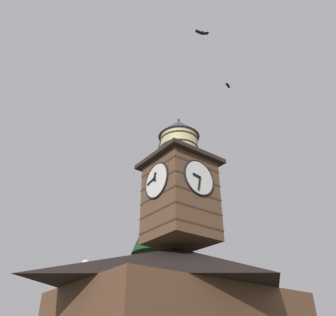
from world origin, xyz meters
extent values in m
pyramid|color=black|center=(-1.76, -1.30, 5.74)|extent=(11.90, 9.24, 2.38)
cube|color=brown|center=(-1.38, -0.41, 9.29)|extent=(3.28, 3.28, 4.71)
cube|color=#432E20|center=(-1.38, -0.41, 7.50)|extent=(3.32, 3.32, 0.10)
cube|color=#432E20|center=(-1.38, -0.41, 8.38)|extent=(3.32, 3.32, 0.10)
cube|color=#432E20|center=(-1.38, -0.41, 9.26)|extent=(3.32, 3.32, 0.10)
cube|color=#432E20|center=(-1.38, -0.41, 10.15)|extent=(3.32, 3.32, 0.10)
cube|color=#432E20|center=(-1.38, -0.41, 11.03)|extent=(3.32, 3.32, 0.10)
cylinder|color=white|center=(-1.38, 1.26, 10.19)|extent=(2.05, 0.10, 2.05)
torus|color=black|center=(-1.38, 1.28, 10.19)|extent=(2.15, 0.10, 2.15)
cube|color=black|center=(-1.12, 1.36, 10.21)|extent=(0.52, 0.04, 0.18)
cube|color=black|center=(-1.29, 1.36, 9.77)|extent=(0.24, 0.04, 0.84)
sphere|color=black|center=(-1.38, 1.37, 10.19)|extent=(0.10, 0.10, 0.10)
cylinder|color=white|center=(0.29, -0.41, 10.19)|extent=(0.10, 2.05, 2.05)
torus|color=black|center=(0.32, -0.41, 10.19)|extent=(0.10, 2.15, 2.15)
cube|color=black|center=(0.39, -0.49, 10.43)|extent=(0.04, 0.28, 0.52)
cube|color=black|center=(0.39, -0.82, 10.28)|extent=(0.04, 0.83, 0.28)
sphere|color=black|center=(0.40, -0.41, 10.19)|extent=(0.10, 0.10, 0.10)
cube|color=#2D231E|center=(-1.38, -0.41, 11.77)|extent=(3.98, 3.98, 0.25)
cylinder|color=beige|center=(-1.38, -0.41, 12.82)|extent=(2.33, 2.33, 1.85)
cylinder|color=#2D2319|center=(-1.38, -0.41, 12.20)|extent=(2.39, 2.39, 0.10)
cylinder|color=#2D2319|center=(-1.38, -0.41, 12.82)|extent=(2.39, 2.39, 0.10)
cylinder|color=#2D2319|center=(-1.38, -0.41, 13.44)|extent=(2.39, 2.39, 0.10)
cone|color=#384251|center=(-1.38, -0.41, 14.38)|extent=(2.63, 2.63, 1.28)
sphere|color=#2D3847|center=(-1.38, -0.41, 15.12)|extent=(0.16, 0.16, 0.16)
cone|color=#1C311C|center=(-3.76, -5.70, 4.18)|extent=(6.03, 6.03, 3.85)
cone|color=#1B3420|center=(-3.76, -5.70, 6.88)|extent=(5.00, 5.00, 3.77)
cone|color=#1A3C1E|center=(-3.76, -5.70, 10.14)|extent=(3.96, 3.96, 4.81)
cone|color=#193922|center=(-3.76, -5.70, 12.30)|extent=(2.92, 2.92, 3.65)
cone|color=#173B1E|center=(-3.76, -5.70, 15.37)|extent=(1.88, 1.88, 4.31)
sphere|color=silver|center=(-14.35, -42.14, 14.91)|extent=(1.66, 1.66, 1.66)
ellipsoid|color=black|center=(-2.83, 2.82, 16.60)|extent=(0.17, 0.22, 0.11)
cube|color=black|center=(-2.72, 2.86, 16.60)|extent=(0.28, 0.22, 0.08)
cube|color=black|center=(-2.95, 2.78, 16.60)|extent=(0.28, 0.22, 0.08)
ellipsoid|color=black|center=(1.35, 5.01, 16.35)|extent=(0.21, 0.26, 0.13)
cube|color=black|center=(1.19, 5.08, 16.35)|extent=(0.39, 0.29, 0.16)
cube|color=black|center=(1.52, 4.93, 16.35)|extent=(0.39, 0.29, 0.16)
camera|label=1|loc=(10.01, 13.50, 1.83)|focal=36.10mm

